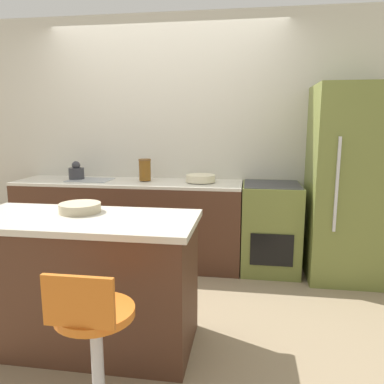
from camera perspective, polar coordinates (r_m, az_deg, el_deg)
The scene contains 11 objects.
ground_plane at distance 3.81m, azimuth -5.65°, elevation -12.41°, with size 14.00×14.00×0.00m, color #998466.
wall_back at distance 4.13m, azimuth -3.80°, elevation 7.97°, with size 8.00×0.06×2.60m.
back_counter at distance 4.05m, azimuth -9.57°, elevation -4.53°, with size 2.37×0.58×0.89m.
kitchen_island at distance 2.66m, azimuth -16.16°, elevation -12.89°, with size 1.50×0.67×0.88m.
oven_range at distance 3.86m, azimuth 11.87°, elevation -5.32°, with size 0.57×0.60×0.89m.
refrigerator at distance 3.82m, azimuth 23.05°, elevation 1.11°, with size 0.75×0.72×1.82m.
stool_chair at distance 1.97m, azimuth -14.61°, elevation -21.93°, with size 0.38×0.38×0.85m.
kettle at distance 4.19m, azimuth -17.21°, elevation 2.95°, with size 0.16×0.16×0.19m.
mixing_bowl at distance 3.81m, azimuth 1.33°, elevation 2.11°, with size 0.30×0.30×0.07m.
canister_jar at distance 3.91m, azimuth -7.19°, elevation 3.39°, with size 0.13×0.13×0.22m.
fruit_bowl at distance 2.65m, azimuth -16.70°, elevation -2.31°, with size 0.28×0.28×0.06m.
Camera 1 is at (0.89, -3.40, 1.48)m, focal length 35.00 mm.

